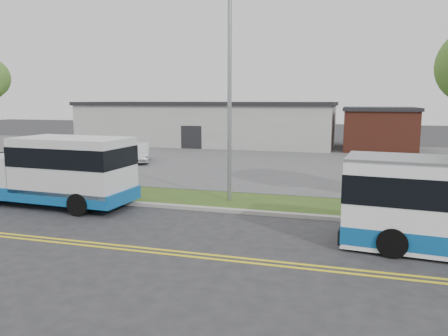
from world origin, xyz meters
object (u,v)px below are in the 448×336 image
(pedestrian, at_px, (70,166))
(streetlight_near, at_px, (229,84))
(shuttle_bus, at_px, (59,169))
(parked_car_a, at_px, (139,152))
(parked_car_b, at_px, (27,150))

(pedestrian, bearing_deg, streetlight_near, 156.03)
(shuttle_bus, bearing_deg, pedestrian, 122.38)
(streetlight_near, relative_size, pedestrian, 4.78)
(parked_car_a, height_order, parked_car_b, parked_car_a)
(pedestrian, height_order, parked_car_a, pedestrian)
(streetlight_near, relative_size, shuttle_bus, 1.20)
(parked_car_a, bearing_deg, streetlight_near, -70.57)
(streetlight_near, height_order, pedestrian, streetlight_near)
(streetlight_near, height_order, parked_car_a, streetlight_near)
(streetlight_near, xyz_separation_m, shuttle_bus, (-6.91, -2.56, -3.64))
(shuttle_bus, height_order, pedestrian, shuttle_bus)
(pedestrian, relative_size, parked_car_b, 0.48)
(parked_car_a, bearing_deg, shuttle_bus, -102.27)
(shuttle_bus, bearing_deg, parked_car_a, 104.86)
(parked_car_a, xyz_separation_m, parked_car_b, (-9.60, -0.18, -0.09))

